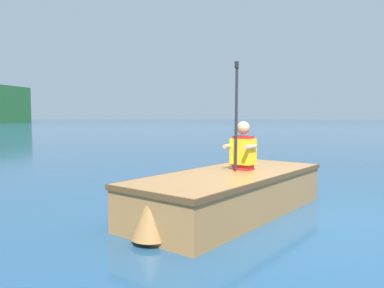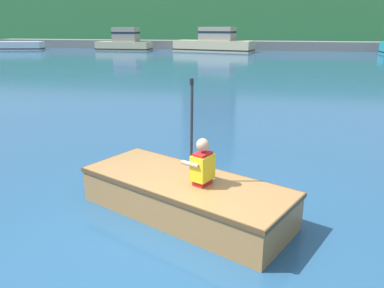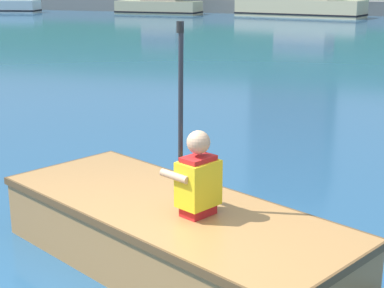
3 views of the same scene
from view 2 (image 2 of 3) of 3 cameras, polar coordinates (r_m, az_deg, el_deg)
name	(u,v)px [view 2 (image 2 of 3)]	position (r m, az deg, el deg)	size (l,w,h in m)	color
ground_plane	(157,248)	(4.65, -5.32, -15.53)	(300.00, 300.00, 0.00)	navy
shoreline_ridge	(263,19)	(60.81, 10.80, 18.22)	(120.00, 20.00, 6.76)	#387A3D
marina_dock	(258,45)	(41.60, 10.06, 14.58)	(60.55, 2.40, 0.90)	slate
moored_boat_dock_west_end	(17,46)	(44.70, -25.13, 13.37)	(5.56, 2.84, 0.86)	white
moored_boat_dock_center_far	(125,42)	(40.74, -10.23, 15.07)	(5.69, 2.13, 2.29)	#CCB789
moored_boat_dock_east_inner	(214,42)	(38.58, 3.44, 15.20)	(8.27, 4.07, 2.33)	#CCB789
rowboat_foreground	(182,193)	(5.28, -1.51, -7.53)	(3.22, 2.35, 0.52)	#A3703D
person_paddler	(202,163)	(4.89, 1.52, -2.98)	(0.43, 0.43, 1.39)	red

